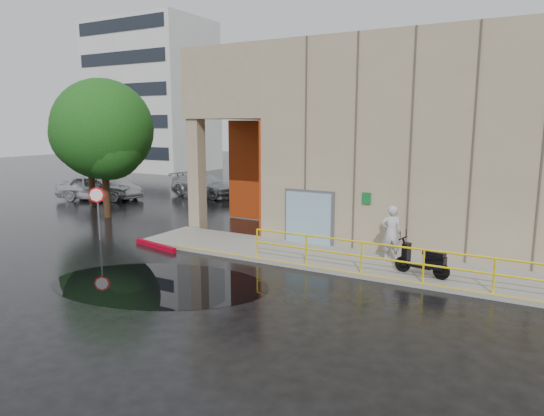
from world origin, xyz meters
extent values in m
plane|color=black|center=(0.00, 0.00, 0.00)|extent=(120.00, 120.00, 0.00)
cube|color=gray|center=(4.00, 4.50, 0.07)|extent=(20.00, 3.00, 0.15)
cube|color=gray|center=(6.00, 11.00, 4.00)|extent=(16.00, 10.00, 8.00)
cube|color=gray|center=(-4.00, 11.00, 6.50)|extent=(4.00, 10.00, 3.00)
cube|color=gray|center=(-5.60, 6.40, 2.50)|extent=(0.60, 0.60, 5.00)
cube|color=#A12D0E|center=(-4.00, 9.50, 2.50)|extent=(3.80, 0.15, 4.90)
cube|color=#A12D0E|center=(-2.05, 7.75, 2.50)|extent=(0.10, 3.50, 4.90)
cube|color=#90B4C5|center=(0.20, 5.88, 1.15)|extent=(1.90, 0.10, 2.00)
cube|color=slate|center=(0.20, 5.96, 1.15)|extent=(2.10, 0.06, 2.20)
cube|color=#0E6326|center=(2.50, 5.94, 2.10)|extent=(0.32, 0.04, 0.42)
cylinder|color=yellow|center=(4.25, 3.15, 1.15)|extent=(9.50, 0.06, 0.06)
cylinder|color=yellow|center=(4.25, 3.15, 0.70)|extent=(9.50, 0.06, 0.06)
cube|color=silver|center=(-28.00, 28.00, 7.50)|extent=(12.00, 8.00, 15.00)
imported|color=#B8B8BC|center=(3.69, 5.07, 1.11)|extent=(0.83, 0.72, 1.92)
cylinder|color=black|center=(4.40, 3.94, 0.40)|extent=(0.51, 0.19, 0.50)
cylinder|color=black|center=(5.62, 3.71, 0.40)|extent=(0.51, 0.19, 0.50)
cylinder|color=slate|center=(-7.87, 2.70, 0.97)|extent=(0.06, 0.06, 1.95)
cylinder|color=red|center=(-7.87, 2.67, 1.90)|extent=(0.56, 0.44, 0.67)
cylinder|color=white|center=(-7.87, 2.65, 1.90)|extent=(0.43, 0.33, 0.53)
cube|color=#980114|center=(-4.95, 2.84, 0.09)|extent=(2.38, 0.69, 0.18)
cube|color=black|center=(-1.85, -0.41, 0.00)|extent=(7.67, 5.91, 0.01)
imported|color=silver|center=(-16.55, 10.14, 0.82)|extent=(5.17, 3.58, 1.63)
imported|color=silver|center=(-16.00, 11.34, 0.66)|extent=(4.18, 2.21, 1.31)
imported|color=#A1A5A9|center=(-11.41, 14.71, 0.76)|extent=(5.47, 2.85, 1.51)
cylinder|color=black|center=(-11.50, 6.43, 1.50)|extent=(0.36, 0.36, 3.00)
sphere|color=#22541A|center=(-11.50, 6.43, 4.51)|extent=(5.04, 5.04, 5.04)
sphere|color=#22541A|center=(-10.95, 6.28, 3.76)|extent=(3.53, 3.53, 3.53)
cylinder|color=black|center=(-15.00, 8.54, 1.45)|extent=(0.36, 0.36, 2.91)
sphere|color=#184B1C|center=(-15.00, 8.54, 4.22)|extent=(4.38, 4.38, 4.38)
sphere|color=#184B1C|center=(-14.41, 8.22, 3.56)|extent=(3.06, 3.06, 3.06)
camera|label=1|loc=(7.97, -11.02, 4.79)|focal=32.00mm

